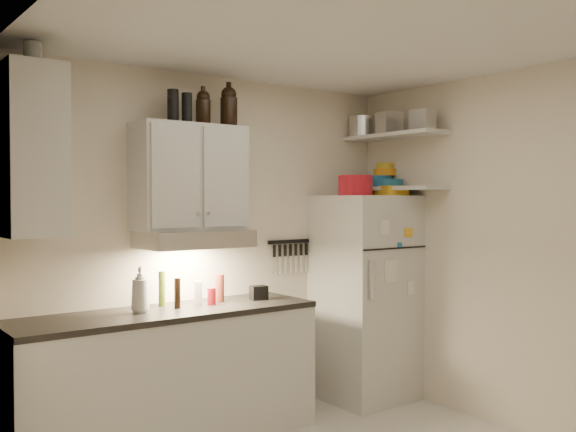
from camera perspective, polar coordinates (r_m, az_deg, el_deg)
ceiling at (r=3.81m, az=5.28°, el=15.80°), size 3.20×3.00×0.02m
back_wall at (r=4.93m, az=-6.59°, el=-2.80°), size 3.20×0.02×2.60m
left_wall at (r=2.90m, az=-19.31°, el=-5.88°), size 0.02×3.00×2.60m
right_wall at (r=4.93m, az=19.32°, el=-2.88°), size 0.02×3.00×2.60m
base_cabinet at (r=4.55m, az=-10.71°, el=-14.18°), size 2.10×0.60×0.88m
countertop at (r=4.45m, az=-10.74°, el=-8.47°), size 2.10×0.62×0.04m
upper_cabinet at (r=4.62m, az=-8.74°, el=3.42°), size 0.80×0.33×0.75m
side_cabinet at (r=4.09m, az=-22.09°, el=5.34°), size 0.33×0.55×1.00m
range_hood at (r=4.57m, az=-8.33°, el=-2.02°), size 0.76×0.46×0.12m
fridge at (r=5.45m, az=6.86°, el=-7.16°), size 0.70×0.68×1.70m
shelf_hi at (r=5.46m, az=9.42°, el=7.05°), size 0.30×0.95×0.03m
shelf_lo at (r=5.44m, az=9.40°, el=2.43°), size 0.30×0.95×0.03m
knife_strip at (r=5.30m, az=0.12°, el=-2.28°), size 0.42×0.02×0.03m
dutch_oven at (r=5.16m, az=6.01°, el=2.72°), size 0.31×0.31×0.16m
book_stack at (r=5.37m, az=9.17°, el=2.23°), size 0.25×0.28×0.08m
spice_jar at (r=5.39m, az=7.12°, el=2.41°), size 0.08×0.08×0.11m
stock_pot at (r=5.68m, az=6.67°, el=7.88°), size 0.31×0.31×0.17m
tin_a at (r=5.41m, az=8.99°, el=8.19°), size 0.20×0.18×0.17m
tin_b at (r=5.20m, az=11.88°, el=8.36°), size 0.18×0.18×0.16m
bowl_teal at (r=5.65m, az=8.01°, el=3.06°), size 0.25×0.25×0.10m
bowl_orange at (r=5.66m, az=8.62°, el=3.86°), size 0.20×0.20×0.06m
bowl_yellow at (r=5.67m, az=8.63°, el=4.41°), size 0.16×0.16×0.05m
plates at (r=5.47m, az=8.88°, el=2.92°), size 0.31×0.31×0.06m
growler_a at (r=4.67m, az=-7.55°, el=9.58°), size 0.14×0.14×0.25m
growler_b at (r=4.76m, az=-5.29°, el=9.70°), size 0.15×0.15×0.30m
thermos_a at (r=4.57m, az=-8.98°, el=9.46°), size 0.08×0.08×0.21m
thermos_b at (r=4.56m, az=-10.19°, el=9.61°), size 0.10×0.10×0.23m
side_jar at (r=4.16m, az=-21.73°, el=13.21°), size 0.13×0.13×0.14m
soap_bottle at (r=4.36m, az=-13.03°, el=-6.19°), size 0.17×0.17×0.34m
pepper_mill at (r=4.72m, az=-6.08°, el=-6.38°), size 0.08×0.08×0.20m
oil_bottle at (r=4.59m, az=-11.15°, el=-6.37°), size 0.05×0.05×0.25m
vinegar_bottle at (r=4.49m, az=-9.81°, el=-6.78°), size 0.05×0.05×0.21m
clear_bottle at (r=4.61m, az=-8.01°, el=-6.80°), size 0.07×0.07×0.17m
red_jar at (r=4.61m, az=-6.81°, el=-7.10°), size 0.08×0.08×0.12m
caddy at (r=4.82m, az=-2.62°, el=-6.83°), size 0.13×0.11×0.10m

